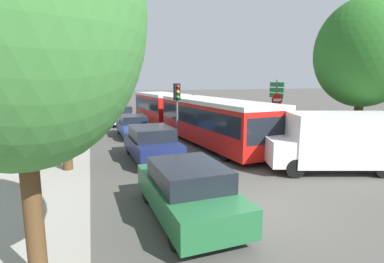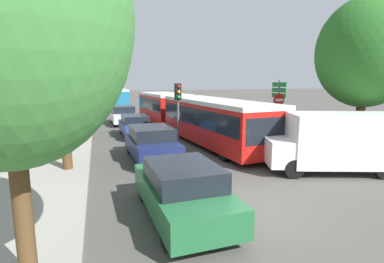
# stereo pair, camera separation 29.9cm
# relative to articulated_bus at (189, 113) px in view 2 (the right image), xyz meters

# --- Properties ---
(ground_plane) EXTENTS (200.00, 200.00, 0.00)m
(ground_plane) POSITION_rel_articulated_bus_xyz_m (-1.76, -11.84, -1.46)
(ground_plane) COLOR #4F4C47
(kerb_strip_left) EXTENTS (3.20, 42.86, 0.14)m
(kerb_strip_left) POSITION_rel_articulated_bus_xyz_m (-7.76, 4.59, -1.39)
(kerb_strip_left) COLOR #9E998E
(kerb_strip_left) RESTS_ON ground
(articulated_bus) EXTENTS (4.25, 17.21, 2.53)m
(articulated_bus) POSITION_rel_articulated_bus_xyz_m (0.00, 0.00, 0.00)
(articulated_bus) COLOR red
(articulated_bus) RESTS_ON ground
(city_bus_rear) EXTENTS (2.71, 11.62, 2.50)m
(city_bus_rear) POSITION_rel_articulated_bus_xyz_m (-3.65, 21.02, -0.02)
(city_bus_rear) COLOR teal
(city_bus_rear) RESTS_ON ground
(queued_car_green) EXTENTS (1.95, 4.29, 1.47)m
(queued_car_green) POSITION_rel_articulated_bus_xyz_m (-3.72, -11.65, -0.72)
(queued_car_green) COLOR #236638
(queued_car_green) RESTS_ON ground
(queued_car_navy) EXTENTS (2.01, 4.43, 1.52)m
(queued_car_navy) POSITION_rel_articulated_bus_xyz_m (-3.48, -5.58, -0.69)
(queued_car_navy) COLOR navy
(queued_car_navy) RESTS_ON ground
(queued_car_blue) EXTENTS (1.82, 4.00, 1.37)m
(queued_car_blue) POSITION_rel_articulated_bus_xyz_m (-3.50, 0.43, -0.77)
(queued_car_blue) COLOR #284799
(queued_car_blue) RESTS_ON ground
(queued_car_white) EXTENTS (1.99, 4.38, 1.50)m
(queued_car_white) POSITION_rel_articulated_bus_xyz_m (-3.79, 6.23, -0.70)
(queued_car_white) COLOR white
(queued_car_white) RESTS_ON ground
(white_van) EXTENTS (5.36, 3.45, 2.31)m
(white_van) POSITION_rel_articulated_bus_xyz_m (3.07, -9.63, -0.22)
(white_van) COLOR white
(white_van) RESTS_ON ground
(traffic_light) EXTENTS (0.35, 0.38, 3.40)m
(traffic_light) POSITION_rel_articulated_bus_xyz_m (-1.55, -3.08, 1.04)
(traffic_light) COLOR #56595E
(traffic_light) RESTS_ON ground
(no_entry_sign) EXTENTS (0.70, 0.08, 2.82)m
(no_entry_sign) POSITION_rel_articulated_bus_xyz_m (4.03, -4.17, 0.42)
(no_entry_sign) COLOR #56595E
(no_entry_sign) RESTS_ON ground
(direction_sign_post) EXTENTS (0.13, 1.40, 3.60)m
(direction_sign_post) POSITION_rel_articulated_bus_xyz_m (5.16, -2.44, 1.11)
(direction_sign_post) COLOR #56595E
(direction_sign_post) RESTS_ON ground
(tree_left_mid) EXTENTS (3.81, 3.81, 6.12)m
(tree_left_mid) POSITION_rel_articulated_bus_xyz_m (-7.04, -6.46, 2.53)
(tree_left_mid) COLOR #51381E
(tree_left_mid) RESTS_ON ground
(tree_left_far) EXTENTS (4.36, 4.36, 6.70)m
(tree_left_far) POSITION_rel_articulated_bus_xyz_m (-7.35, 1.38, 2.81)
(tree_left_far) COLOR #51381E
(tree_left_far) RESTS_ON ground
(tree_left_distant) EXTENTS (3.45, 3.45, 5.78)m
(tree_left_distant) POSITION_rel_articulated_bus_xyz_m (-6.86, 10.47, 2.65)
(tree_left_distant) COLOR #51381E
(tree_left_distant) RESTS_ON ground
(tree_right_near) EXTENTS (4.31, 4.31, 7.23)m
(tree_right_near) POSITION_rel_articulated_bus_xyz_m (5.90, -7.98, 3.19)
(tree_right_near) COLOR #51381E
(tree_right_near) RESTS_ON ground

